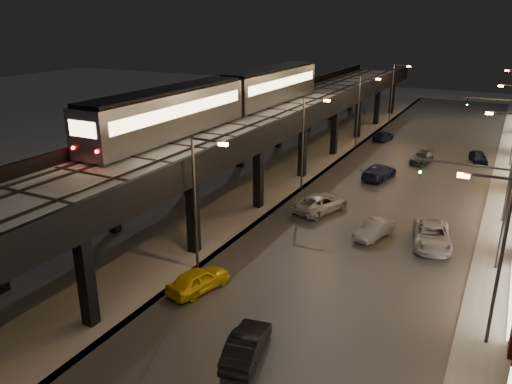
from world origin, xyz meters
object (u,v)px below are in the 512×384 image
at_px(car_onc_white, 422,158).
at_px(car_onc_red, 478,157).
at_px(subway_train, 229,96).
at_px(car_onc_silver, 374,230).
at_px(car_taxi, 199,280).
at_px(car_onc_dark, 432,236).
at_px(car_mid_silver, 321,203).
at_px(car_near_white, 247,346).
at_px(car_far_white, 383,136).
at_px(car_mid_dark, 379,172).

bearing_deg(car_onc_white, car_onc_red, 34.06).
bearing_deg(subway_train, car_onc_silver, -24.04).
distance_m(car_taxi, car_onc_dark, 17.51).
bearing_deg(car_mid_silver, car_near_white, 118.82).
distance_m(car_taxi, car_mid_silver, 15.94).
relative_size(car_far_white, car_onc_white, 0.89).
distance_m(car_far_white, car_onc_dark, 32.79).
bearing_deg(car_far_white, car_near_white, 107.62).
distance_m(car_mid_silver, car_onc_dark, 9.95).
relative_size(car_onc_silver, car_onc_dark, 0.72).
bearing_deg(car_near_white, subway_train, -69.65).
distance_m(car_near_white, car_far_white, 48.49).
relative_size(subway_train, car_mid_silver, 6.89).
bearing_deg(subway_train, car_onc_red, 39.21).
bearing_deg(subway_train, car_near_white, -58.25).
bearing_deg(car_taxi, car_onc_silver, -106.37).
xyz_separation_m(subway_train, car_onc_white, (16.48, 15.04, -7.87)).
bearing_deg(car_mid_dark, car_taxi, 91.57).
distance_m(car_onc_dark, car_onc_white, 22.54).
bearing_deg(subway_train, car_onc_dark, -18.47).
bearing_deg(car_mid_dark, subway_train, 37.41).
xyz_separation_m(car_onc_silver, car_onc_white, (-0.47, 22.60, -0.01)).
distance_m(car_far_white, car_onc_silver, 32.15).
distance_m(subway_train, car_taxi, 23.60).
bearing_deg(car_onc_dark, car_mid_silver, 152.71).
height_order(car_mid_silver, car_onc_red, car_mid_silver).
bearing_deg(car_onc_silver, car_taxi, -104.17).
height_order(car_taxi, car_near_white, car_taxi).
xyz_separation_m(car_mid_silver, car_mid_dark, (2.12, 11.34, -0.03)).
height_order(car_taxi, car_mid_dark, car_mid_dark).
relative_size(car_taxi, car_mid_dark, 0.83).
bearing_deg(car_mid_dark, car_onc_white, -99.55).
distance_m(car_near_white, car_onc_silver, 16.95).
bearing_deg(car_onc_dark, car_near_white, -120.57).
bearing_deg(car_onc_silver, car_onc_dark, 23.81).
distance_m(car_mid_dark, car_far_white, 17.21).
xyz_separation_m(car_far_white, car_onc_silver, (7.04, -31.37, -0.02)).
relative_size(car_taxi, car_far_white, 1.09).
xyz_separation_m(car_onc_white, car_onc_red, (5.73, 3.08, 0.03)).
relative_size(car_near_white, car_mid_dark, 0.84).
xyz_separation_m(subway_train, car_near_white, (15.10, -24.41, -7.80)).
bearing_deg(car_mid_silver, car_onc_white, -85.91).
xyz_separation_m(car_taxi, car_onc_dark, (11.59, 13.13, 0.04)).
height_order(car_mid_silver, car_onc_white, car_mid_silver).
distance_m(car_mid_silver, car_mid_dark, 11.54).
bearing_deg(car_taxi, car_onc_red, -94.09).
relative_size(car_mid_silver, car_far_white, 1.42).
relative_size(car_taxi, car_near_white, 0.98).
bearing_deg(car_onc_red, car_near_white, -115.73).
height_order(car_mid_dark, car_onc_silver, car_mid_dark).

